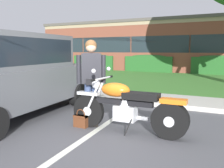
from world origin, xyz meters
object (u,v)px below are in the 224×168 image
rider_person (91,76)px  hedge_left (95,61)px  brick_building (203,46)px  hedge_center_right (218,64)px  motorcycle (131,107)px  handbag (81,120)px  parked_suv_adjacent (10,75)px  hedge_center_left (150,63)px

rider_person → hedge_left: (-7.31, 12.25, -0.34)m
brick_building → hedge_center_right: bearing=-73.7°
motorcycle → rider_person: rider_person is taller
handbag → brick_building: (-0.17, 18.16, 1.68)m
motorcycle → rider_person: (-0.88, 0.07, 0.51)m
parked_suv_adjacent → hedge_left: bearing=113.0°
hedge_center_left → hedge_center_right: 4.34m
hedge_left → hedge_center_right: size_ratio=1.10×
parked_suv_adjacent → hedge_left: (-5.29, 12.49, -0.30)m
brick_building → hedge_left: bearing=-140.9°
rider_person → hedge_center_right: bearing=83.6°
hedge_center_left → hedge_center_right: (4.34, 0.00, 0.00)m
handbag → rider_person: bearing=58.6°
rider_person → parked_suv_adjacent: parked_suv_adjacent is taller
hedge_center_right → brick_building: bearing=106.3°
handbag → hedge_center_left: (-2.84, 12.46, 0.51)m
parked_suv_adjacent → hedge_center_left: bearing=94.4°
rider_person → hedge_center_left: (-2.97, 12.25, -0.34)m
handbag → hedge_center_right: bearing=83.2°
motorcycle → hedge_left: (-8.19, 12.32, 0.17)m
parked_suv_adjacent → hedge_center_right: (3.39, 12.49, -0.30)m
rider_person → hedge_center_right: size_ratio=0.56×
hedge_center_left → hedge_center_right: size_ratio=1.08×
parked_suv_adjacent → hedge_center_left: parked_suv_adjacent is taller
motorcycle → parked_suv_adjacent: size_ratio=0.45×
rider_person → hedge_center_left: rider_person is taller
hedge_center_right → handbag: bearing=-96.8°
motorcycle → hedge_center_right: hedge_center_right is taller
parked_suv_adjacent → hedge_left: 13.56m
motorcycle → parked_suv_adjacent: parked_suv_adjacent is taller
handbag → hedge_left: size_ratio=0.11×
motorcycle → hedge_center_right: size_ratio=0.74×
motorcycle → hedge_center_right: (0.49, 12.32, 0.17)m
hedge_left → brick_building: 9.11m
motorcycle → rider_person: size_ratio=1.32×
motorcycle → hedge_center_left: (-3.85, 12.32, 0.17)m
parked_suv_adjacent → hedge_left: parked_suv_adjacent is taller
hedge_left → rider_person: bearing=-59.2°
parked_suv_adjacent → hedge_center_left: 12.53m
motorcycle → hedge_center_left: hedge_center_left is taller
parked_suv_adjacent → motorcycle: bearing=3.2°
hedge_center_right → brick_building: size_ratio=0.13×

